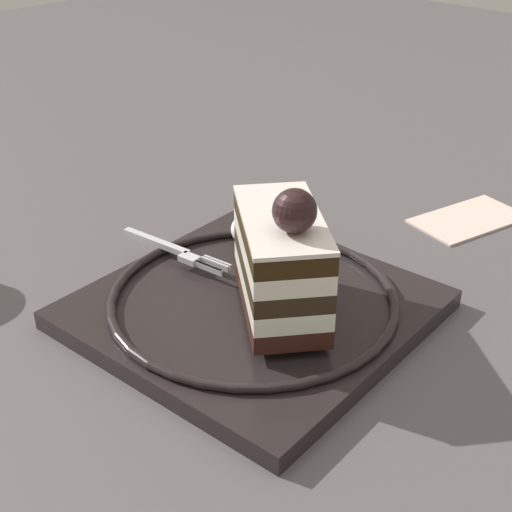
% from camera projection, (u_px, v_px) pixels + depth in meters
% --- Properties ---
extents(ground_plane, '(2.40, 2.40, 0.00)m').
position_uv_depth(ground_plane, '(269.00, 326.00, 0.53)').
color(ground_plane, '#514D4F').
extents(dessert_plate, '(0.24, 0.24, 0.02)m').
position_uv_depth(dessert_plate, '(256.00, 304.00, 0.53)').
color(dessert_plate, black).
rests_on(dessert_plate, ground_plane).
extents(cake_slice, '(0.12, 0.11, 0.10)m').
position_uv_depth(cake_slice, '(286.00, 258.00, 0.49)').
color(cake_slice, '#341811').
rests_on(cake_slice, dessert_plate).
extents(whipped_cream_dollop, '(0.03, 0.03, 0.03)m').
position_uv_depth(whipped_cream_dollop, '(249.00, 229.00, 0.59)').
color(whipped_cream_dollop, white).
rests_on(whipped_cream_dollop, dessert_plate).
extents(fork, '(0.11, 0.02, 0.00)m').
position_uv_depth(fork, '(177.00, 251.00, 0.58)').
color(fork, silver).
rests_on(fork, dessert_plate).
extents(folded_napkin, '(0.08, 0.12, 0.00)m').
position_uv_depth(folded_napkin, '(468.00, 218.00, 0.68)').
color(folded_napkin, beige).
rests_on(folded_napkin, ground_plane).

